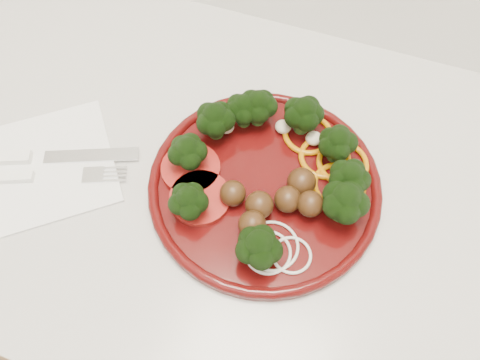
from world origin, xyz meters
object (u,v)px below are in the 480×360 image
(knife, at_px, (26,157))
(plate, at_px, (267,174))
(napkin, at_px, (46,166))
(fork, at_px, (19,177))

(knife, bearing_deg, plate, -9.10)
(plate, bearing_deg, napkin, -164.68)
(napkin, distance_m, knife, 0.03)
(plate, height_order, napkin, plate)
(knife, bearing_deg, fork, -97.00)
(knife, height_order, fork, knife)
(plate, distance_m, fork, 0.32)
(plate, xyz_separation_m, napkin, (-0.29, -0.08, -0.02))
(napkin, height_order, knife, knife)
(plate, relative_size, knife, 1.34)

